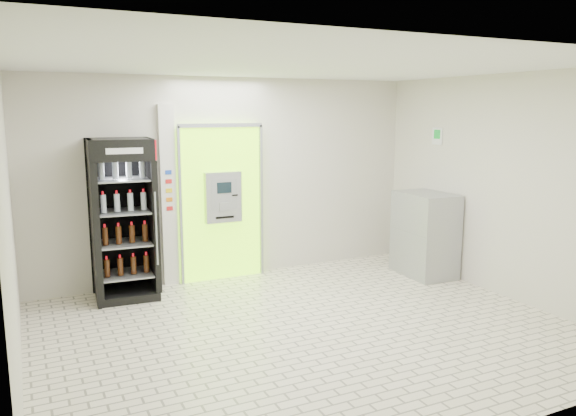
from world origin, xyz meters
TOP-DOWN VIEW (x-y plane):
  - ground at (0.00, 0.00)m, footprint 6.00×6.00m
  - room_shell at (0.00, 0.00)m, footprint 6.00×6.00m
  - atm_assembly at (-0.20, 2.41)m, footprint 1.30×0.24m
  - pillar at (-0.98, 2.45)m, footprint 0.22×0.11m
  - beverage_cooler at (-1.68, 2.14)m, footprint 0.86×0.79m
  - steel_cabinet at (2.67, 1.22)m, footprint 0.69×0.99m
  - exit_sign at (2.99, 1.40)m, footprint 0.02×0.22m

SIDE VIEW (x-z plane):
  - ground at x=0.00m, z-range 0.00..0.00m
  - steel_cabinet at x=2.67m, z-range 0.00..1.28m
  - beverage_cooler at x=-1.68m, z-range -0.04..2.11m
  - atm_assembly at x=-0.20m, z-range 0.01..2.34m
  - pillar at x=-0.98m, z-range 0.00..2.60m
  - room_shell at x=0.00m, z-range -1.16..4.84m
  - exit_sign at x=2.99m, z-range 1.99..2.25m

